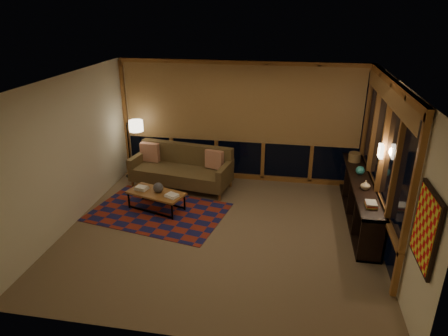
% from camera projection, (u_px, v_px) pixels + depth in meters
% --- Properties ---
extents(floor, '(5.50, 5.00, 0.01)m').
position_uv_depth(floor, '(221.00, 232.00, 7.19)').
color(floor, '#7D694C').
rests_on(floor, ground).
extents(ceiling, '(5.50, 5.00, 0.01)m').
position_uv_depth(ceiling, '(220.00, 81.00, 6.16)').
color(ceiling, white).
rests_on(ceiling, walls).
extents(walls, '(5.51, 5.01, 2.70)m').
position_uv_depth(walls, '(220.00, 162.00, 6.68)').
color(walls, '#F4EDCD').
rests_on(walls, floor).
extents(window_wall_back, '(5.30, 0.16, 2.60)m').
position_uv_depth(window_wall_back, '(240.00, 123.00, 8.89)').
color(window_wall_back, brown).
rests_on(window_wall_back, walls).
extents(window_wall_right, '(0.16, 3.70, 2.60)m').
position_uv_depth(window_wall_right, '(381.00, 159.00, 6.80)').
color(window_wall_right, brown).
rests_on(window_wall_right, walls).
extents(wall_art, '(0.06, 0.74, 0.94)m').
position_uv_depth(wall_art, '(425.00, 228.00, 4.52)').
color(wall_art, red).
rests_on(wall_art, walls).
extents(wall_sconce, '(0.12, 0.18, 0.22)m').
position_uv_depth(wall_sconce, '(381.00, 151.00, 6.59)').
color(wall_sconce, '#FFEBC2').
rests_on(wall_sconce, walls).
extents(sofa, '(2.29, 1.22, 0.89)m').
position_uv_depth(sofa, '(181.00, 168.00, 8.79)').
color(sofa, brown).
rests_on(sofa, floor).
extents(pillow_left, '(0.44, 0.19, 0.43)m').
position_uv_depth(pillow_left, '(150.00, 153.00, 9.08)').
color(pillow_left, '#B43611').
rests_on(pillow_left, sofa).
extents(pillow_right, '(0.43, 0.25, 0.40)m').
position_uv_depth(pillow_right, '(214.00, 160.00, 8.67)').
color(pillow_right, '#B43611').
rests_on(pillow_right, sofa).
extents(area_rug, '(2.81, 2.14, 0.01)m').
position_uv_depth(area_rug, '(158.00, 212.00, 7.86)').
color(area_rug, maroon).
rests_on(area_rug, floor).
extents(coffee_table, '(1.23, 0.83, 0.38)m').
position_uv_depth(coffee_table, '(157.00, 201.00, 7.90)').
color(coffee_table, brown).
rests_on(coffee_table, floor).
extents(book_stack_a, '(0.25, 0.22, 0.06)m').
position_uv_depth(book_stack_a, '(142.00, 188.00, 7.93)').
color(book_stack_a, white).
rests_on(book_stack_a, coffee_table).
extents(book_stack_b, '(0.31, 0.29, 0.05)m').
position_uv_depth(book_stack_b, '(172.00, 195.00, 7.64)').
color(book_stack_b, white).
rests_on(book_stack_b, coffee_table).
extents(ceramic_pot, '(0.26, 0.26, 0.20)m').
position_uv_depth(ceramic_pot, '(158.00, 187.00, 7.80)').
color(ceramic_pot, black).
rests_on(ceramic_pot, coffee_table).
extents(floor_lamp, '(0.57, 0.50, 1.43)m').
position_uv_depth(floor_lamp, '(129.00, 148.00, 9.24)').
color(floor_lamp, black).
rests_on(floor_lamp, floor).
extents(bookshelf, '(0.40, 3.06, 0.76)m').
position_uv_depth(bookshelf, '(359.00, 199.00, 7.56)').
color(bookshelf, black).
rests_on(bookshelf, floor).
extents(basket, '(0.26, 0.26, 0.19)m').
position_uv_depth(basket, '(355.00, 157.00, 8.27)').
color(basket, '#86603F').
rests_on(basket, bookshelf).
extents(teal_bowl, '(0.18, 0.18, 0.17)m').
position_uv_depth(teal_bowl, '(360.00, 170.00, 7.64)').
color(teal_bowl, teal).
rests_on(teal_bowl, bookshelf).
extents(vase, '(0.20, 0.20, 0.17)m').
position_uv_depth(vase, '(366.00, 185.00, 7.02)').
color(vase, tan).
rests_on(vase, bookshelf).
extents(shelf_book_stack, '(0.23, 0.29, 0.08)m').
position_uv_depth(shelf_book_stack, '(371.00, 204.00, 6.46)').
color(shelf_book_stack, white).
rests_on(shelf_book_stack, bookshelf).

